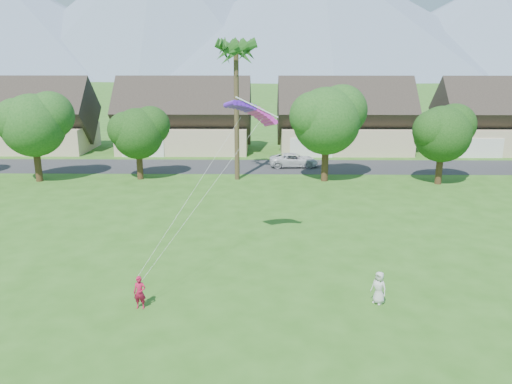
{
  "coord_description": "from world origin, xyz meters",
  "views": [
    {
      "loc": [
        0.38,
        -16.36,
        10.97
      ],
      "look_at": [
        0.0,
        10.0,
        3.8
      ],
      "focal_mm": 35.0,
      "sensor_mm": 36.0,
      "label": 1
    }
  ],
  "objects_px": {
    "parafoil_kite": "(252,110)",
    "kite_flyer": "(140,292)",
    "watcher": "(379,288)",
    "parked_car": "(294,160)"
  },
  "relations": [
    {
      "from": "parafoil_kite",
      "to": "kite_flyer",
      "type": "bearing_deg",
      "value": -153.15
    },
    {
      "from": "watcher",
      "to": "kite_flyer",
      "type": "bearing_deg",
      "value": -133.7
    },
    {
      "from": "parked_car",
      "to": "kite_flyer",
      "type": "bearing_deg",
      "value": 161.6
    },
    {
      "from": "kite_flyer",
      "to": "parked_car",
      "type": "relative_size",
      "value": 0.31
    },
    {
      "from": "kite_flyer",
      "to": "watcher",
      "type": "height_order",
      "value": "watcher"
    },
    {
      "from": "watcher",
      "to": "parked_car",
      "type": "distance_m",
      "value": 29.54
    },
    {
      "from": "parked_car",
      "to": "parafoil_kite",
      "type": "xyz_separation_m",
      "value": [
        -3.79,
        -23.22,
        7.51
      ]
    },
    {
      "from": "watcher",
      "to": "parafoil_kite",
      "type": "distance_m",
      "value": 11.37
    },
    {
      "from": "watcher",
      "to": "parked_car",
      "type": "bearing_deg",
      "value": 137.13
    },
    {
      "from": "parked_car",
      "to": "parafoil_kite",
      "type": "distance_m",
      "value": 24.69
    }
  ]
}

